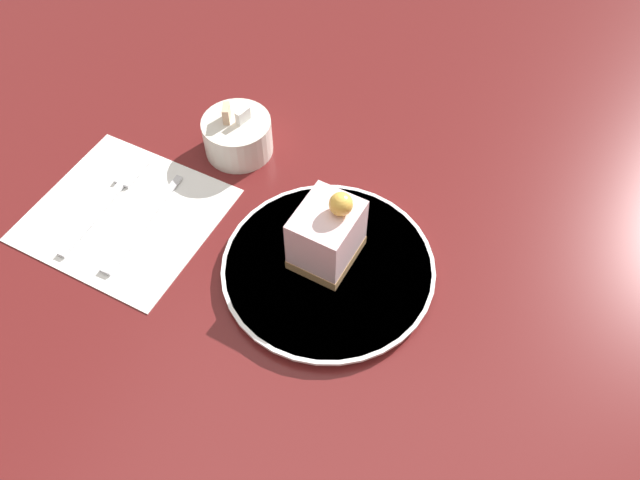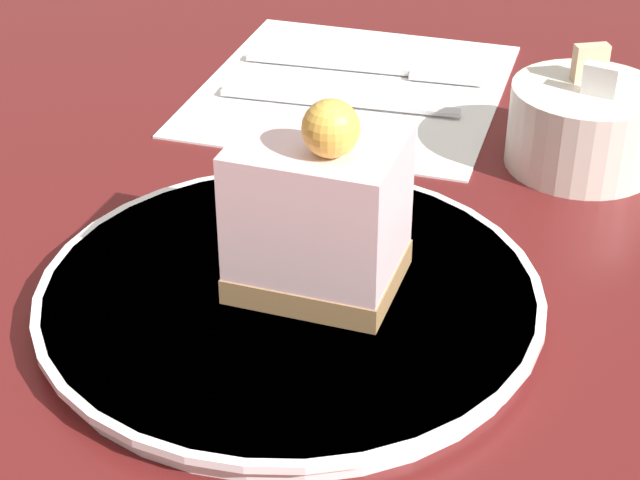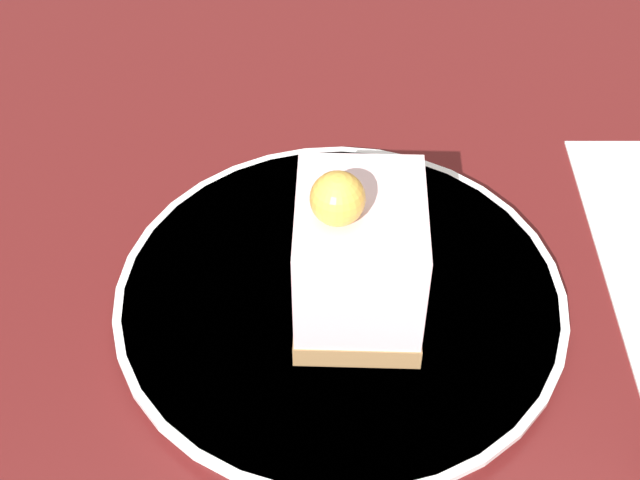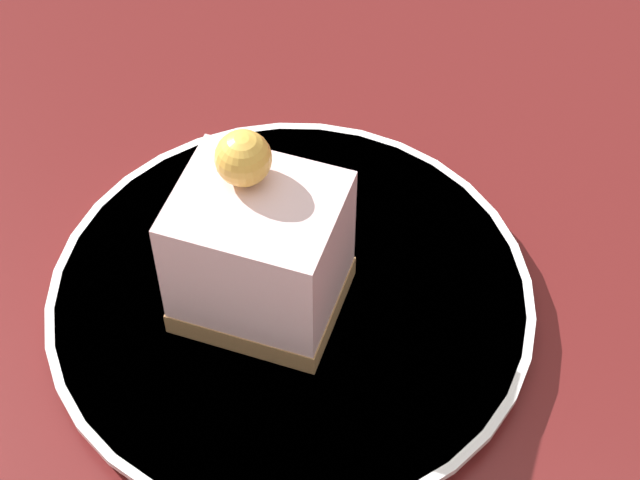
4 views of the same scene
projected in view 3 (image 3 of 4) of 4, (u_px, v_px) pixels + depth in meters
ground_plane at (408, 357)px, 0.46m from camera, size 4.00×4.00×0.00m
plate at (340, 299)px, 0.48m from camera, size 0.24×0.24×0.01m
cake_slice at (358, 258)px, 0.44m from camera, size 0.08×0.09×0.10m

